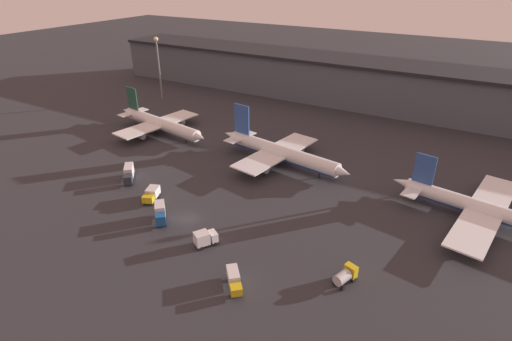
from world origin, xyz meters
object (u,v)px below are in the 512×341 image
service_vehicle_1 (205,238)px  service_vehicle_3 (152,194)px  service_vehicle_4 (129,173)px  airplane_0 (160,124)px  service_vehicle_0 (345,276)px  airplane_1 (280,152)px  service_vehicle_2 (160,213)px  airplane_2 (492,212)px  service_vehicle_5 (234,279)px

service_vehicle_1 → service_vehicle_3: service_vehicle_1 is taller
service_vehicle_1 → service_vehicle_4: 36.19m
airplane_0 → service_vehicle_0: bearing=-16.7°
airplane_1 → service_vehicle_2: 40.11m
service_vehicle_4 → airplane_2: bearing=65.4°
airplane_0 → service_vehicle_2: (35.81, -39.41, -1.28)m
service_vehicle_4 → service_vehicle_3: bearing=28.4°
airplane_1 → service_vehicle_4: size_ratio=5.99×
service_vehicle_4 → service_vehicle_5: (45.46, -19.07, -0.43)m
airplane_2 → service_vehicle_2: (-63.15, -35.44, -0.93)m
airplane_0 → service_vehicle_0: 86.37m
airplane_2 → service_vehicle_2: bearing=-141.6°
airplane_0 → service_vehicle_2: bearing=-38.6°
service_vehicle_5 → service_vehicle_3: bearing=-155.6°
service_vehicle_2 → airplane_0: bearing=178.4°
service_vehicle_1 → service_vehicle_4: size_ratio=0.71×
airplane_0 → service_vehicle_0: (77.71, -37.66, -1.71)m
airplane_0 → airplane_1: (45.69, -0.56, 0.19)m
airplane_1 → service_vehicle_3: bearing=-109.0°
service_vehicle_0 → service_vehicle_3: 49.95m
airplane_2 → service_vehicle_5: airplane_2 is taller
airplane_1 → service_vehicle_2: (-9.87, -38.85, -1.47)m
airplane_2 → service_vehicle_4: bearing=-154.0°
service_vehicle_3 → service_vehicle_4: 13.10m
service_vehicle_2 → service_vehicle_4: 22.60m
service_vehicle_0 → service_vehicle_4: bearing=100.7°
airplane_0 → service_vehicle_1: (49.65, -41.57, -1.58)m
airplane_2 → service_vehicle_3: bearing=-148.1°
airplane_0 → airplane_2: 99.05m
airplane_1 → airplane_0: bearing=-171.6°
service_vehicle_0 → service_vehicle_3: bearing=104.0°
airplane_2 → airplane_1: bearing=-174.5°
service_vehicle_3 → service_vehicle_4: (-12.29, 4.50, 0.37)m
airplane_2 → service_vehicle_2: 72.42m
airplane_2 → service_vehicle_3: airplane_2 is taller
airplane_1 → service_vehicle_1: 41.24m
service_vehicle_2 → service_vehicle_5: service_vehicle_2 is taller
service_vehicle_1 → service_vehicle_5: bearing=-89.9°
service_vehicle_2 → service_vehicle_3: (-7.91, 5.61, -0.46)m
airplane_2 → airplane_0: bearing=-173.2°
airplane_1 → service_vehicle_0: bearing=-40.1°
airplane_0 → service_vehicle_3: size_ratio=6.90×
airplane_0 → airplane_2: airplane_0 is taller
service_vehicle_3 → airplane_2: bearing=91.1°
service_vehicle_0 → service_vehicle_4: service_vehicle_4 is taller
service_vehicle_4 → service_vehicle_5: 49.30m
airplane_1 → airplane_2: (53.28, -3.41, -0.54)m
service_vehicle_5 → airplane_1: bearing=155.9°
airplane_1 → service_vehicle_2: airplane_1 is taller
service_vehicle_3 → service_vehicle_0: bearing=63.9°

